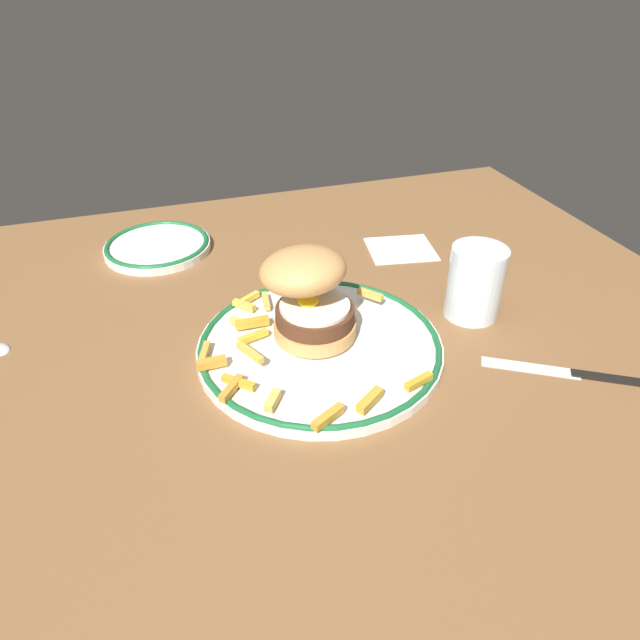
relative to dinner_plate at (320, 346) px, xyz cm
name	(u,v)px	position (x,y,z in cm)	size (l,w,h in cm)	color
ground_plane	(296,392)	(-4.21, -3.95, -2.84)	(119.21, 109.24, 4.00)	brown
dinner_plate	(320,346)	(0.00, 0.00, 0.00)	(29.50, 29.50, 1.60)	white
burger	(308,292)	(-0.70, 2.26, 6.35)	(14.20, 14.37, 11.38)	tan
fries_pile	(277,353)	(-5.63, -1.30, 1.27)	(25.08, 26.82, 1.58)	gold
water_glass	(474,285)	(21.53, 1.62, 3.50)	(7.12, 7.12, 9.60)	silver
side_plate	(158,246)	(-16.40, 32.93, 0.00)	(16.60, 16.60, 1.60)	white
knife	(576,373)	(26.52, -13.31, -0.58)	(16.15, 10.65, 0.70)	black
napkin	(401,249)	(20.55, 21.18, -0.64)	(10.31, 9.08, 0.40)	white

